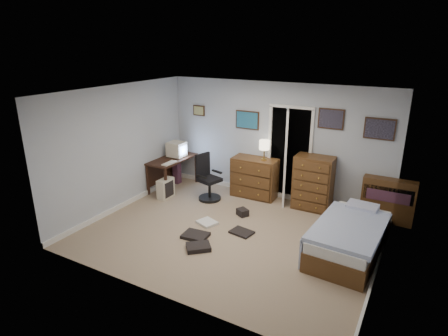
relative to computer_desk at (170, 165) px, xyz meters
The scene contains 15 objects.
floor 2.68m from the computer_desk, 29.19° to the right, with size 5.00×4.00×0.02m, color tan.
computer_desk is the anchor object (origin of this frame).
crt_monitor 0.39m from the computer_desk, 53.75° to the left, with size 0.38×0.35×0.35m.
keyboard 0.48m from the computer_desk, 52.70° to the right, with size 0.15×0.39×0.02m, color beige.
pc_tower 0.71m from the computer_desk, 62.32° to the right, with size 0.20×0.41×0.44m.
office_chair 1.15m from the computer_desk, ahead, with size 0.60×0.60×1.00m.
media_stack 0.36m from the computer_desk, 96.04° to the left, with size 0.16×0.16×0.78m, color maroon.
low_dresser 2.01m from the computer_desk, 14.34° to the left, with size 0.98×0.49×0.88m, color brown.
table_lamp 2.29m from the computer_desk, 13.05° to the left, with size 0.23×0.23×0.43m.
doorway 2.85m from the computer_desk, 20.67° to the left, with size 0.96×1.12×2.05m.
tall_dresser 3.29m from the computer_desk, ahead, with size 0.76×0.45×1.12m, color brown.
headboard_bookcase 4.70m from the computer_desk, ahead, with size 0.95×0.25×0.85m.
bed 4.38m from the computer_desk, 12.42° to the right, with size 1.10×1.90×0.61m.
wall_posters 3.17m from the computer_desk, 13.77° to the left, with size 4.38×0.04×0.60m.
floor_clutter 2.55m from the computer_desk, 35.63° to the right, with size 1.17×1.87×0.14m.
Camera 1 is at (2.83, -5.30, 3.28)m, focal length 30.00 mm.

